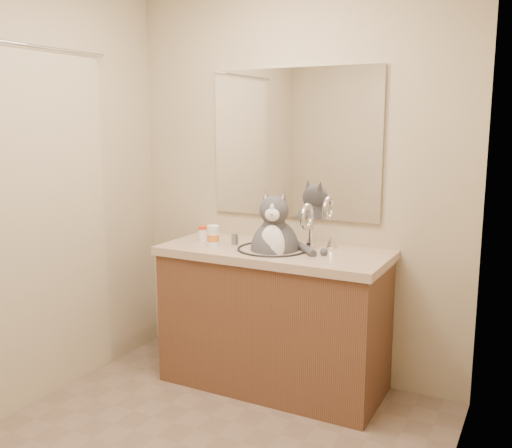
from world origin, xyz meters
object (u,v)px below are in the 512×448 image
at_px(cat, 275,246).
at_px(grey_canister, 235,239).
at_px(pill_bottle_redcap, 203,233).
at_px(pill_bottle_orange, 213,236).

distance_m(cat, grey_canister, 0.28).
xyz_separation_m(cat, pill_bottle_redcap, (-0.52, 0.03, 0.03)).
height_order(cat, grey_canister, cat).
relative_size(pill_bottle_redcap, pill_bottle_orange, 0.74).
height_order(pill_bottle_orange, grey_canister, pill_bottle_orange).
bearing_deg(cat, grey_canister, 159.21).
relative_size(cat, grey_canister, 8.48).
bearing_deg(grey_canister, pill_bottle_redcap, 176.31).
height_order(pill_bottle_redcap, grey_canister, pill_bottle_redcap).
bearing_deg(cat, pill_bottle_orange, 174.32).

